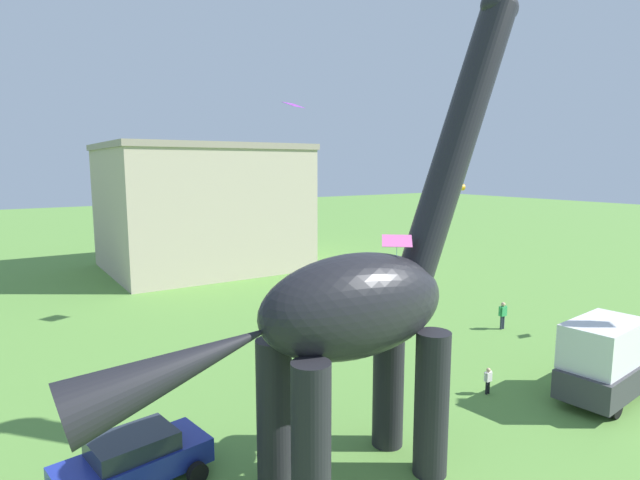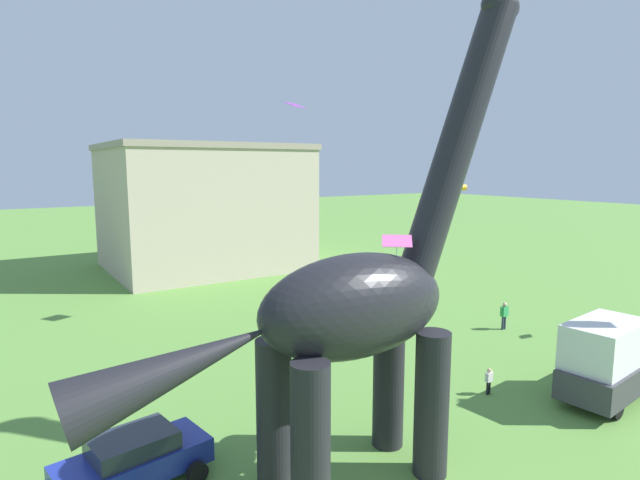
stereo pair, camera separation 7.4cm
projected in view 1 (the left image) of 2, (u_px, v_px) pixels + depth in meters
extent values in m
cylinder|color=black|center=(388.00, 381.00, 16.64)|extent=(1.01, 1.01, 4.37)
cylinder|color=black|center=(432.00, 404.00, 15.04)|extent=(1.01, 1.01, 4.37)
cylinder|color=black|center=(274.00, 415.00, 14.37)|extent=(1.01, 1.01, 4.37)
cylinder|color=black|center=(311.00, 446.00, 12.77)|extent=(1.01, 1.01, 4.37)
ellipsoid|color=black|center=(356.00, 306.00, 14.27)|extent=(5.98, 2.58, 2.94)
cylinder|color=black|center=(458.00, 137.00, 15.69)|extent=(4.30, 1.10, 8.52)
ellipsoid|color=black|center=(500.00, 7.00, 16.00)|extent=(1.47, 0.92, 1.01)
cone|color=black|center=(179.00, 367.00, 11.64)|extent=(5.26, 1.47, 2.49)
cube|color=navy|center=(134.00, 464.00, 14.64)|extent=(4.43, 2.42, 0.72)
cube|color=#232B35|center=(133.00, 444.00, 14.55)|extent=(2.49, 1.91, 0.52)
cylinder|color=black|center=(178.00, 445.00, 16.27)|extent=(0.65, 0.32, 0.62)
cylinder|color=black|center=(198.00, 473.00, 14.80)|extent=(0.65, 0.32, 0.62)
cylinder|color=black|center=(70.00, 478.00, 14.59)|extent=(0.65, 0.32, 0.62)
cube|color=#38383D|center=(611.00, 373.00, 20.34)|extent=(5.79, 2.69, 1.10)
cube|color=black|center=(637.00, 339.00, 21.19)|extent=(1.99, 2.11, 1.00)
cube|color=silver|center=(604.00, 343.00, 19.71)|extent=(3.78, 2.39, 1.70)
cylinder|color=black|center=(610.00, 367.00, 22.38)|extent=(0.82, 0.35, 0.80)
cylinder|color=black|center=(561.00, 387.00, 20.37)|extent=(0.82, 0.35, 0.80)
cylinder|color=black|center=(615.00, 407.00, 18.64)|extent=(0.82, 0.35, 0.80)
cylinder|color=black|center=(486.00, 388.00, 20.57)|extent=(0.09, 0.09, 0.54)
cylinder|color=black|center=(489.00, 387.00, 20.65)|extent=(0.09, 0.09, 0.54)
cube|color=silver|center=(488.00, 377.00, 20.54)|extent=(0.29, 0.18, 0.38)
sphere|color=tan|center=(488.00, 370.00, 20.50)|extent=(0.17, 0.17, 0.17)
cylinder|color=silver|center=(485.00, 377.00, 20.45)|extent=(0.07, 0.07, 0.36)
cylinder|color=silver|center=(491.00, 375.00, 20.63)|extent=(0.07, 0.07, 0.36)
cylinder|color=#2D3347|center=(501.00, 323.00, 28.74)|extent=(0.13, 0.13, 0.77)
cylinder|color=#2D3347|center=(503.00, 322.00, 28.84)|extent=(0.13, 0.13, 0.77)
cube|color=green|center=(503.00, 311.00, 28.69)|extent=(0.41, 0.26, 0.54)
sphere|color=tan|center=(503.00, 304.00, 28.64)|extent=(0.24, 0.24, 0.24)
cylinder|color=green|center=(500.00, 311.00, 28.56)|extent=(0.10, 0.10, 0.52)
cylinder|color=green|center=(506.00, 310.00, 28.82)|extent=(0.10, 0.10, 0.52)
cylinder|color=orange|center=(454.00, 187.00, 39.08)|extent=(1.83, 0.73, 0.50)
cone|color=orange|center=(446.00, 187.00, 39.95)|extent=(0.51, 0.58, 0.52)
cube|color=pink|center=(397.00, 241.00, 14.69)|extent=(1.04, 1.00, 0.28)
cylinder|color=#287AE5|center=(397.00, 260.00, 14.77)|extent=(0.01, 0.01, 0.86)
cube|color=purple|center=(294.00, 105.00, 28.95)|extent=(1.43, 1.27, 0.31)
cube|color=#B7A893|center=(202.00, 210.00, 45.72)|extent=(15.84, 13.63, 10.44)
cube|color=gray|center=(200.00, 147.00, 44.93)|extent=(16.15, 13.90, 0.50)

